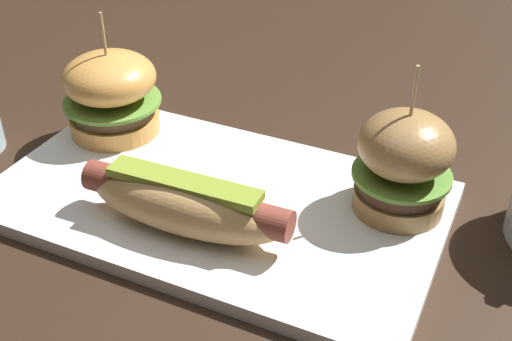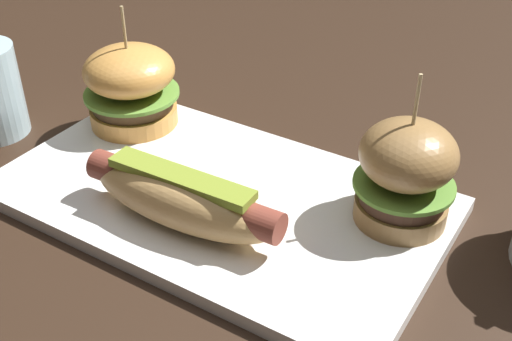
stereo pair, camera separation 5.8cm
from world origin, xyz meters
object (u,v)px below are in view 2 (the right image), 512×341
hot_dog (181,197)px  slider_left (131,86)px  platter_main (219,198)px  slider_right (406,172)px

hot_dog → slider_left: size_ratio=1.45×
platter_main → slider_left: bearing=158.5°
platter_main → slider_left: (-0.16, 0.06, 0.05)m
platter_main → slider_right: (0.16, 0.05, 0.06)m
platter_main → hot_dog: (-0.00, -0.05, 0.03)m
slider_right → slider_left: bearing=178.7°
platter_main → slider_left: 0.18m
platter_main → hot_dog: hot_dog is taller
hot_dog → platter_main: bearing=88.9°
hot_dog → slider_left: slider_left is taller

